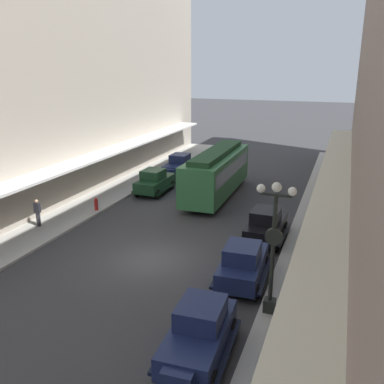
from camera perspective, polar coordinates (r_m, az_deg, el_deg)
ground_plane at (r=21.10m, az=-5.74°, el=-9.16°), size 200.00×200.00×0.00m
sidewalk_left at (r=25.05m, az=-21.46°, el=-5.79°), size 3.00×60.00×0.15m
sidewalk_right at (r=19.30m, az=15.21°, el=-12.09°), size 3.00×60.00×0.15m
parked_car_0 at (r=31.47m, az=-5.12°, el=1.55°), size 2.14×4.26×1.84m
parked_car_1 at (r=36.43m, az=-1.77°, el=3.73°), size 2.19×4.28×1.84m
parked_car_2 at (r=18.76m, az=6.95°, el=-9.47°), size 2.31×4.32×1.84m
parked_car_3 at (r=23.19m, az=10.05°, el=-4.33°), size 2.20×4.28×1.84m
parked_car_4 at (r=14.35m, az=0.98°, el=-18.39°), size 2.30×4.32×1.84m
streetcar at (r=30.30m, az=3.36°, el=2.86°), size 2.63×9.63×3.46m
lamp_post_with_clock at (r=15.70m, az=11.02°, el=-6.88°), size 1.42×0.44×5.16m
fire_hydrant at (r=27.98m, az=-12.93°, el=-1.61°), size 0.24×0.24×0.82m
pedestrian_0 at (r=29.53m, az=16.89°, el=-0.07°), size 0.36×0.24×1.64m
pedestrian_1 at (r=29.50m, az=17.66°, el=-0.16°), size 0.36×0.24×1.64m
pedestrian_2 at (r=36.19m, az=18.78°, el=2.81°), size 0.36×0.24×1.64m
pedestrian_3 at (r=26.06m, az=-20.29°, el=-2.64°), size 0.36×0.24×1.64m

